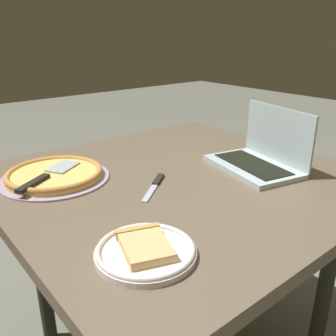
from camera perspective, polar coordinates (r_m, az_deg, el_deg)
The scene contains 5 objects.
dining_table at distance 1.24m, azimuth 1.74°, elevation -4.63°, with size 1.13×1.08×0.77m.
laptop at distance 1.31m, azimuth 14.39°, elevation 1.90°, with size 0.28×0.36×0.21m.
pizza_plate at distance 0.80m, azimuth -3.59°, elevation -12.79°, with size 0.22×0.22×0.04m.
pizza_tray at distance 1.24m, azimuth -17.48°, elevation -1.00°, with size 0.35×0.35×0.04m.
table_knife at distance 1.14m, azimuth -2.03°, elevation -2.63°, with size 0.17×0.14×0.01m.
Camera 1 is at (-0.74, -0.84, 1.23)m, focal length 38.61 mm.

